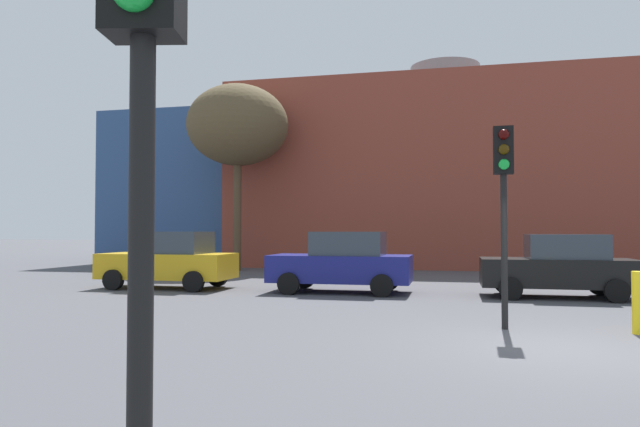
{
  "coord_description": "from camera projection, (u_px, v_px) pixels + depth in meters",
  "views": [
    {
      "loc": [
        -1.72,
        -9.55,
        1.83
      ],
      "look_at": [
        -6.2,
        9.94,
        2.45
      ],
      "focal_mm": 32.1,
      "sensor_mm": 36.0,
      "label": 1
    }
  ],
  "objects": [
    {
      "name": "traffic_light_near_left",
      "position": [
        141.0,
        48.0,
        2.69
      ],
      "size": [
        0.4,
        0.39,
        3.65
      ],
      "rotation": [
        0.0,
        0.0,
        -1.37
      ],
      "color": "black",
      "rests_on": "ground_plane"
    },
    {
      "name": "parked_car_0",
      "position": [
        169.0,
        260.0,
        18.32
      ],
      "size": [
        4.19,
        2.05,
        1.82
      ],
      "rotation": [
        0.0,
        0.0,
        3.14
      ],
      "color": "gold",
      "rests_on": "ground_plane"
    },
    {
      "name": "parked_car_1",
      "position": [
        343.0,
        262.0,
        17.05
      ],
      "size": [
        4.18,
        2.05,
        1.81
      ],
      "rotation": [
        0.0,
        0.0,
        3.14
      ],
      "color": "navy",
      "rests_on": "ground_plane"
    },
    {
      "name": "ground_plane",
      "position": [
        566.0,
        349.0,
        8.86
      ],
      "size": [
        200.0,
        200.0,
        0.0
      ],
      "primitive_type": "plane",
      "color": "#47474C"
    },
    {
      "name": "building_backdrop",
      "position": [
        446.0,
        184.0,
        33.34
      ],
      "size": [
        37.61,
        13.88,
        11.48
      ],
      "color": "brown",
      "rests_on": "ground_plane"
    },
    {
      "name": "traffic_light_island",
      "position": [
        504.0,
        180.0,
        10.73
      ],
      "size": [
        0.36,
        0.36,
        3.8
      ],
      "rotation": [
        0.0,
        0.0,
        -1.58
      ],
      "color": "black",
      "rests_on": "ground_plane"
    },
    {
      "name": "parked_car_2",
      "position": [
        559.0,
        266.0,
        15.69
      ],
      "size": [
        4.02,
        1.97,
        1.74
      ],
      "rotation": [
        0.0,
        0.0,
        3.14
      ],
      "color": "black",
      "rests_on": "ground_plane"
    },
    {
      "name": "bare_tree_0",
      "position": [
        238.0,
        126.0,
        26.84
      ],
      "size": [
        4.76,
        4.76,
        8.72
      ],
      "color": "brown",
      "rests_on": "ground_plane"
    },
    {
      "name": "bollard_yellow_0",
      "position": [
        639.0,
        303.0,
        10.15
      ],
      "size": [
        0.24,
        0.24,
        1.11
      ],
      "primitive_type": "cylinder",
      "color": "yellow",
      "rests_on": "ground_plane"
    }
  ]
}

